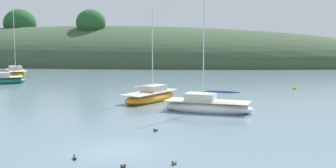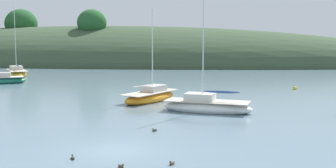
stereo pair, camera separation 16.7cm
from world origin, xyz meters
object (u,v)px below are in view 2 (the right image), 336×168
at_px(sailboat_red_portside, 206,106).
at_px(duck_lone_left, 121,166).
at_px(sailboat_cream_ketch, 151,96).
at_px(mooring_buoy_inner, 295,88).
at_px(duck_lone_right, 172,163).
at_px(sailboat_white_near, 17,73).
at_px(duck_lead, 73,158).
at_px(duck_trailing, 155,130).

height_order(sailboat_red_portside, duck_lone_left, sailboat_red_portside).
height_order(sailboat_cream_ketch, duck_lone_left, sailboat_cream_ketch).
bearing_deg(mooring_buoy_inner, duck_lone_right, -109.27).
bearing_deg(sailboat_white_near, duck_lead, -58.99).
distance_m(sailboat_cream_ketch, mooring_buoy_inner, 18.04).
height_order(sailboat_cream_ketch, duck_lead, sailboat_cream_ketch).
xyz_separation_m(mooring_buoy_inner, duck_lone_left, (-12.35, -29.97, -0.07)).
height_order(sailboat_red_portside, sailboat_white_near, sailboat_white_near).
xyz_separation_m(sailboat_cream_ketch, duck_trailing, (2.40, -12.11, -0.36)).
xyz_separation_m(duck_lone_right, duck_lead, (-4.65, 0.20, 0.00)).
xyz_separation_m(sailboat_red_portside, sailboat_white_near, (-30.26, 27.54, 0.04)).
bearing_deg(sailboat_red_portside, duck_lead, -112.62).
bearing_deg(duck_lead, sailboat_white_near, 121.01).
xyz_separation_m(duck_lead, duck_lone_left, (2.53, -0.91, 0.00)).
relative_size(sailboat_red_portside, duck_lead, 23.40).
relative_size(sailboat_cream_ketch, duck_lone_right, 20.63).
bearing_deg(duck_lone_left, duck_lone_right, 18.55).
height_order(sailboat_white_near, duck_lone_right, sailboat_white_near).
bearing_deg(duck_lone_left, duck_trailing, 87.99).
distance_m(sailboat_cream_ketch, duck_trailing, 12.35).
distance_m(sailboat_cream_ketch, duck_lead, 18.35).
height_order(duck_trailing, duck_lead, same).
xyz_separation_m(sailboat_cream_ketch, mooring_buoy_inner, (14.50, 10.72, -0.29)).
distance_m(duck_trailing, duck_lone_left, 7.15).
relative_size(duck_trailing, duck_lead, 0.96).
bearing_deg(sailboat_red_portside, sailboat_cream_ketch, 137.04).
xyz_separation_m(sailboat_white_near, duck_lone_right, (29.30, -41.20, -0.41)).
distance_m(mooring_buoy_inner, duck_lead, 32.65).
distance_m(mooring_buoy_inner, duck_lone_right, 31.00).
xyz_separation_m(duck_lone_right, duck_trailing, (-1.87, 6.43, 0.00)).
relative_size(mooring_buoy_inner, duck_lone_right, 1.31).
relative_size(sailboat_cream_ketch, duck_lone_left, 22.85).
distance_m(duck_trailing, duck_lead, 6.82).
bearing_deg(duck_lone_right, duck_trailing, 106.23).
height_order(duck_lone_right, duck_lone_left, same).
bearing_deg(sailboat_cream_ketch, sailboat_red_portside, -42.96).
relative_size(sailboat_red_portside, duck_lone_right, 23.21).
relative_size(duck_lone_right, duck_trailing, 1.05).
bearing_deg(duck_lone_right, duck_lead, 177.59).
bearing_deg(duck_lead, duck_lone_left, -19.77).
distance_m(duck_lone_right, duck_lone_left, 2.24).
bearing_deg(mooring_buoy_inner, sailboat_cream_ketch, -143.52).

